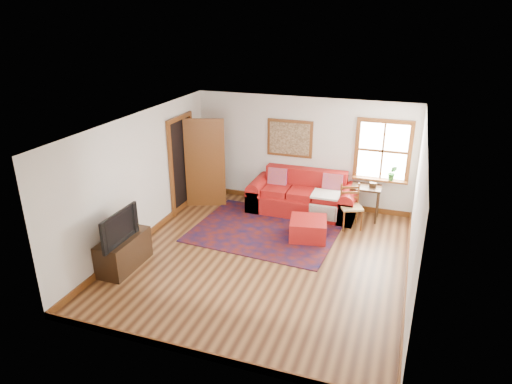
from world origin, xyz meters
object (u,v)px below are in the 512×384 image
at_px(media_cabinet, 124,252).
at_px(ladder_back_chair, 351,204).
at_px(red_leather_sofa, 303,199).
at_px(red_ottoman, 308,229).
at_px(side_table, 366,192).

bearing_deg(media_cabinet, ladder_back_chair, 39.96).
height_order(red_leather_sofa, ladder_back_chair, red_leather_sofa).
distance_m(red_ottoman, media_cabinet, 3.53).
bearing_deg(red_ottoman, media_cabinet, -153.67).
bearing_deg(red_ottoman, red_leather_sofa, 97.66).
relative_size(red_ottoman, ladder_back_chair, 0.77).
relative_size(red_leather_sofa, side_table, 3.17).
height_order(red_leather_sofa, media_cabinet, red_leather_sofa).
xyz_separation_m(red_leather_sofa, red_ottoman, (0.42, -1.25, -0.11)).
distance_m(red_ottoman, side_table, 1.67).
distance_m(red_leather_sofa, side_table, 1.40).
distance_m(red_ottoman, ladder_back_chair, 1.11).
xyz_separation_m(red_ottoman, media_cabinet, (-2.81, -2.13, 0.09)).
relative_size(side_table, ladder_back_chair, 0.81).
distance_m(red_leather_sofa, ladder_back_chair, 1.21).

